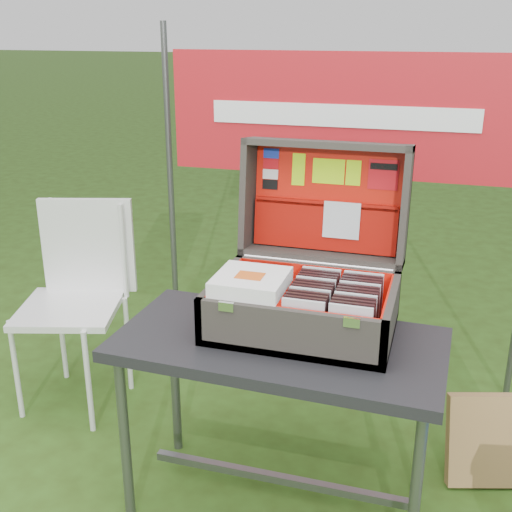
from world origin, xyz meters
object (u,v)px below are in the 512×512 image
(chair, at_px, (69,311))
(cardboard_box, at_px, (492,440))
(table, at_px, (278,426))
(suitcase, at_px, (308,243))

(chair, xyz_separation_m, cardboard_box, (1.83, -0.02, -0.29))
(table, height_order, cardboard_box, table)
(table, distance_m, chair, 1.16)
(table, bearing_deg, chair, 161.45)
(chair, distance_m, cardboard_box, 1.85)
(table, relative_size, cardboard_box, 3.06)
(cardboard_box, bearing_deg, chair, 163.01)
(suitcase, bearing_deg, cardboard_box, 17.79)
(chair, relative_size, cardboard_box, 2.62)
(table, height_order, suitcase, suitcase)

